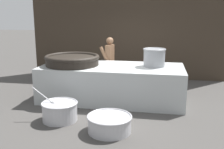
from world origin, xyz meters
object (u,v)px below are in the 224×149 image
at_px(giant_wok_near, 72,60).
at_px(prep_bowl_vegetables, 60,110).
at_px(stock_pot, 154,57).
at_px(prep_bowl_meat, 109,123).
at_px(cook, 110,61).

bearing_deg(giant_wok_near, prep_bowl_vegetables, -82.22).
bearing_deg(giant_wok_near, stock_pot, 5.78).
bearing_deg(stock_pot, prep_bowl_meat, -110.22).
xyz_separation_m(cook, prep_bowl_vegetables, (-0.59, -2.78, -0.64)).
bearing_deg(prep_bowl_meat, giant_wok_near, 126.06).
height_order(cook, prep_bowl_vegetables, cook).
distance_m(giant_wok_near, prep_bowl_meat, 2.56).
bearing_deg(giant_wok_near, prep_bowl_meat, -53.94).
bearing_deg(prep_bowl_vegetables, stock_pot, 42.00).
xyz_separation_m(stock_pot, cook, (-1.40, 1.00, -0.32)).
relative_size(giant_wok_near, prep_bowl_meat, 1.63).
bearing_deg(stock_pot, cook, 144.51).
xyz_separation_m(prep_bowl_vegetables, prep_bowl_meat, (1.19, -0.37, -0.04)).
bearing_deg(stock_pot, giant_wok_near, -174.22).
xyz_separation_m(cook, prep_bowl_meat, (0.60, -3.15, -0.69)).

